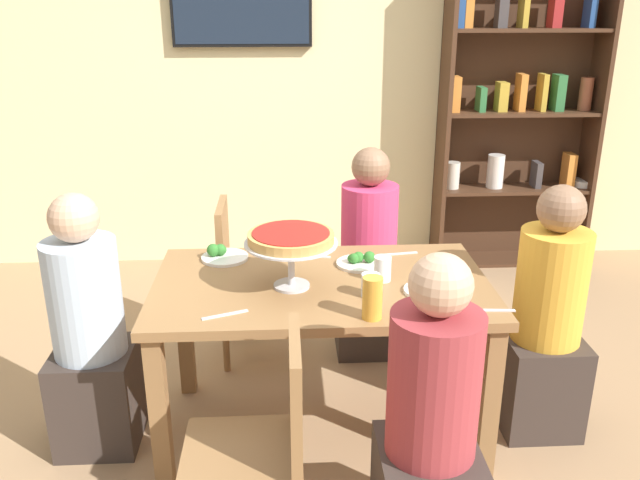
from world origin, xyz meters
TOP-DOWN VIEW (x-y plane):
  - ground_plane at (0.00, 0.00)m, footprint 12.00×12.00m
  - rear_partition at (0.00, 2.20)m, footprint 8.00×0.12m
  - dining_table at (0.00, 0.00)m, footprint 1.41×0.84m
  - bookshelf at (1.50, 2.02)m, footprint 1.14×0.30m
  - television at (-0.41, 2.11)m, footprint 0.93×0.05m
  - diner_near_right at (0.32, -0.74)m, footprint 0.34×0.34m
  - diner_head_east at (0.99, -0.02)m, footprint 0.34×0.34m
  - diner_far_right at (0.30, 0.74)m, footprint 0.34×0.34m
  - diner_head_west at (-0.98, -0.02)m, footprint 0.34×0.34m
  - chair_far_left at (-0.37, 0.71)m, footprint 0.40×0.40m
  - chair_near_left at (-0.24, -0.72)m, footprint 0.40×0.40m
  - deep_dish_pizza_stand at (-0.13, -0.05)m, footprint 0.38×0.38m
  - salad_plate_near_diner at (0.42, -0.13)m, footprint 0.20×0.20m
  - salad_plate_far_diner at (-0.44, 0.29)m, footprint 0.21×0.21m
  - salad_plate_spare at (0.18, 0.17)m, footprint 0.20×0.20m
  - beer_glass_amber_tall at (0.17, -0.34)m, footprint 0.08×0.08m
  - water_glass_clear_near at (0.26, 0.00)m, footprint 0.07×0.07m
  - water_glass_clear_far at (0.19, -0.15)m, footprint 0.08×0.08m
  - cutlery_fork_near at (-0.38, -0.29)m, footprint 0.17×0.08m
  - cutlery_knife_near at (0.63, -0.31)m, footprint 0.18×0.03m
  - cutlery_fork_far at (-0.03, 0.29)m, footprint 0.18×0.05m
  - cutlery_knife_far at (0.38, 0.29)m, footprint 0.18×0.04m

SIDE VIEW (x-z plane):
  - ground_plane at x=0.00m, z-range 0.00..0.00m
  - chair_far_left at x=-0.37m, z-range 0.05..0.92m
  - chair_near_left at x=-0.24m, z-range 0.05..0.92m
  - diner_near_right at x=0.32m, z-range -0.08..1.07m
  - diner_head_east at x=0.99m, z-range -0.08..1.07m
  - diner_far_right at x=0.30m, z-range -0.08..1.07m
  - diner_head_west at x=-0.98m, z-range -0.08..1.07m
  - dining_table at x=0.00m, z-range 0.27..1.01m
  - cutlery_fork_near at x=-0.38m, z-range 0.74..0.74m
  - cutlery_knife_near at x=0.63m, z-range 0.74..0.74m
  - cutlery_fork_far at x=-0.03m, z-range 0.74..0.74m
  - cutlery_knife_far at x=0.38m, z-range 0.74..0.74m
  - salad_plate_near_diner at x=0.42m, z-range 0.73..0.79m
  - salad_plate_spare at x=0.18m, z-range 0.73..0.79m
  - salad_plate_far_diner at x=-0.44m, z-range 0.73..0.80m
  - water_glass_clear_far at x=0.19m, z-range 0.74..0.83m
  - water_glass_clear_near at x=0.26m, z-range 0.74..0.85m
  - beer_glass_amber_tall at x=0.17m, z-range 0.74..0.90m
  - deep_dish_pizza_stand at x=-0.13m, z-range 0.82..1.06m
  - bookshelf at x=1.50m, z-range 0.01..2.23m
  - rear_partition at x=0.00m, z-range 0.00..2.80m
  - television at x=-0.41m, z-range 1.55..2.09m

